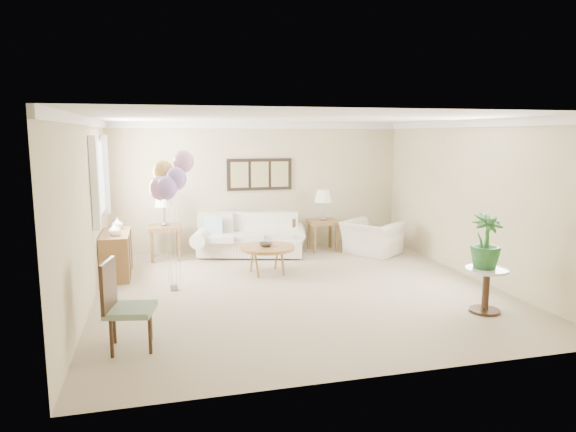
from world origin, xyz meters
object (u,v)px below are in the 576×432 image
(sofa, at_px, (251,239))
(accent_chair, at_px, (123,303))
(armchair, at_px, (372,238))
(balloon_cluster, at_px, (170,178))
(coffee_table, at_px, (267,248))

(sofa, bearing_deg, accent_chair, -117.73)
(armchair, bearing_deg, balloon_cluster, 75.88)
(coffee_table, height_order, accent_chair, accent_chair)
(sofa, xyz_separation_m, armchair, (2.34, -0.53, 0.01))
(sofa, relative_size, accent_chair, 2.38)
(coffee_table, xyz_separation_m, armchair, (2.31, 0.89, -0.11))
(armchair, distance_m, accent_chair, 5.75)
(sofa, height_order, armchair, sofa)
(armchair, distance_m, balloon_cluster, 4.40)
(accent_chair, xyz_separation_m, balloon_cluster, (0.60, 2.10, 1.19))
(sofa, relative_size, balloon_cluster, 1.13)
(balloon_cluster, bearing_deg, sofa, 52.16)
(sofa, xyz_separation_m, balloon_cluster, (-1.56, -2.01, 1.40))
(coffee_table, height_order, armchair, armchair)
(sofa, relative_size, coffee_table, 2.57)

